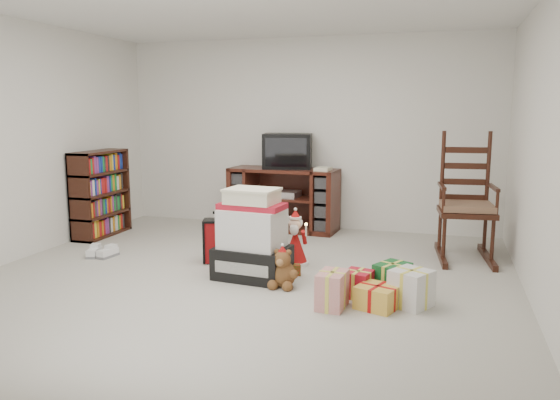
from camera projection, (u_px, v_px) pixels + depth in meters
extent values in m
cube|color=#B1AEA2|center=(240.00, 281.00, 5.07)|extent=(5.00, 5.00, 0.01)
cube|color=silver|center=(306.00, 134.00, 7.22)|extent=(5.00, 0.01, 2.50)
cube|color=silver|center=(40.00, 181.00, 2.50)|extent=(5.00, 0.01, 2.50)
cube|color=silver|center=(10.00, 141.00, 5.58)|extent=(0.01, 5.00, 2.50)
cube|color=silver|center=(545.00, 152.00, 4.14)|extent=(0.01, 5.00, 2.50)
cube|color=#431A13|center=(283.00, 199.00, 7.16)|extent=(1.45, 0.60, 0.81)
cube|color=silver|center=(283.00, 194.00, 7.12)|extent=(0.44, 0.33, 0.08)
cube|color=#34160E|center=(101.00, 193.00, 6.81)|extent=(0.29, 0.87, 1.07)
cube|color=#34160E|center=(466.00, 212.00, 5.72)|extent=(0.61, 0.59, 0.05)
cube|color=brown|center=(467.00, 206.00, 5.71)|extent=(0.57, 0.55, 0.06)
cube|color=#34160E|center=(468.00, 166.00, 5.88)|extent=(0.48, 0.12, 0.86)
cube|color=#34160E|center=(464.00, 256.00, 5.80)|extent=(0.66, 0.98, 0.06)
cube|color=black|center=(253.00, 262.00, 5.14)|extent=(0.70, 0.54, 0.30)
cube|color=silver|center=(252.00, 228.00, 5.09)|extent=(0.59, 0.48, 0.36)
cube|color=#AC1324|center=(252.00, 206.00, 5.05)|extent=(0.63, 0.38, 0.05)
cube|color=beige|center=(252.00, 197.00, 5.04)|extent=(0.48, 0.38, 0.12)
cube|color=maroon|center=(222.00, 241.00, 5.64)|extent=(0.39, 0.28, 0.46)
cube|color=black|center=(224.00, 212.00, 5.67)|extent=(0.18, 0.08, 0.03)
ellipsoid|color=brown|center=(283.00, 274.00, 4.88)|extent=(0.23, 0.20, 0.24)
sphere|color=brown|center=(282.00, 259.00, 4.83)|extent=(0.15, 0.15, 0.15)
cone|color=#A41111|center=(295.00, 246.00, 5.56)|extent=(0.27, 0.27, 0.38)
sphere|color=beige|center=(295.00, 224.00, 5.52)|extent=(0.13, 0.13, 0.13)
cone|color=#A41111|center=(295.00, 214.00, 5.50)|extent=(0.11, 0.11, 0.10)
cylinder|color=silver|center=(306.00, 230.00, 5.39)|extent=(0.02, 0.02, 0.11)
cone|color=#A41111|center=(243.00, 243.00, 5.57)|extent=(0.31, 0.31, 0.44)
sphere|color=beige|center=(242.00, 217.00, 5.52)|extent=(0.15, 0.15, 0.15)
cone|color=#A41111|center=(242.00, 206.00, 5.50)|extent=(0.13, 0.13, 0.11)
cylinder|color=silver|center=(253.00, 225.00, 5.37)|extent=(0.02, 0.02, 0.13)
cube|color=white|center=(95.00, 252.00, 5.91)|extent=(0.17, 0.27, 0.09)
cube|color=white|center=(107.00, 253.00, 5.86)|extent=(0.14, 0.26, 0.09)
cube|color=#AC1324|center=(357.00, 284.00, 4.55)|extent=(0.26, 0.26, 0.26)
cube|color=#18622C|center=(385.00, 278.00, 4.73)|extent=(0.26, 0.26, 0.26)
cube|color=yellow|center=(386.00, 293.00, 4.34)|extent=(0.26, 0.26, 0.26)
cube|color=silver|center=(344.00, 297.00, 4.23)|extent=(0.26, 0.26, 0.26)
cube|color=silver|center=(413.00, 288.00, 4.47)|extent=(0.26, 0.26, 0.26)
cube|color=black|center=(288.00, 151.00, 7.09)|extent=(0.68, 0.54, 0.45)
cube|color=black|center=(283.00, 152.00, 6.88)|extent=(0.52, 0.11, 0.36)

